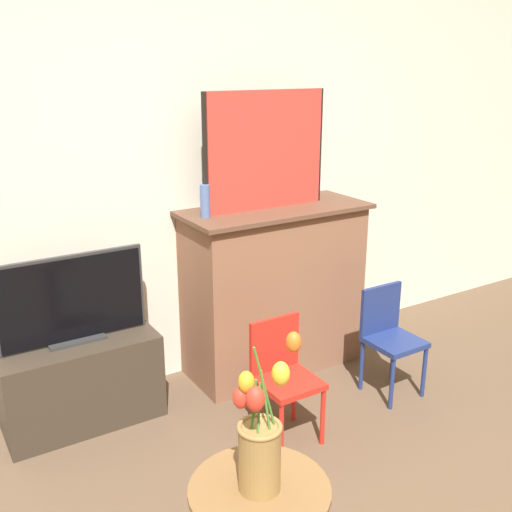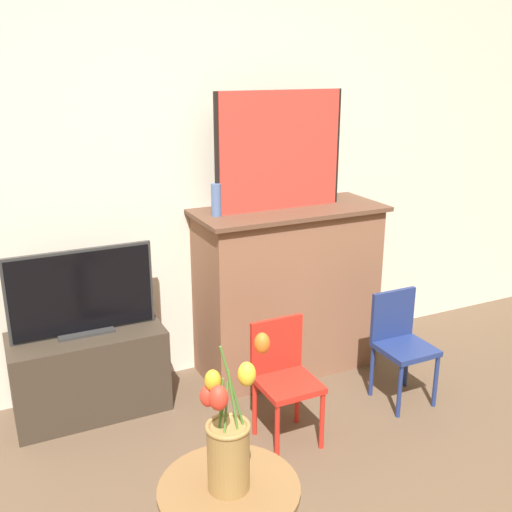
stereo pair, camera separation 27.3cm
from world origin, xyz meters
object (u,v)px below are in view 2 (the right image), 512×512
Objects in this scene: vase_tulips at (228,441)px; chair_blue at (400,339)px; chair_red at (284,373)px; painting at (280,151)px; tv_monitor at (82,293)px.

chair_blue is at bearing 31.30° from vase_tulips.
chair_red is 0.76m from chair_blue.
vase_tulips is at bearing -148.70° from chair_blue.
painting is 1.26× the size of chair_red.
tv_monitor is 1.47m from vase_tulips.
vase_tulips is (0.20, -1.45, -0.02)m from tv_monitor.
tv_monitor is at bearing 97.77° from vase_tulips.
tv_monitor is at bearing 179.26° from painting.
painting is at bearing -0.74° from tv_monitor.
tv_monitor is 1.20× the size of chair_red.
chair_red is 1.13× the size of vase_tulips.
painting is 1.42× the size of vase_tulips.
painting is 1.31m from tv_monitor.
chair_blue is at bearing -52.90° from painting.
painting is at bearing 64.62° from chair_red.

